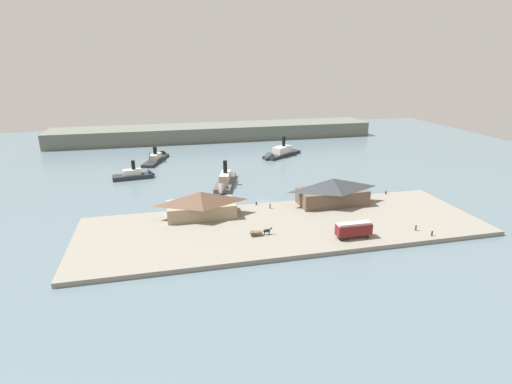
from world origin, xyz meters
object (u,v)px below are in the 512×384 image
at_px(pedestrian_walking_east, 432,233).
at_px(ferry_shed_customs_shed, 333,191).
at_px(ferry_outer_harbor, 224,183).
at_px(pedestrian_at_waters_edge, 270,206).
at_px(horse_cart, 260,232).
at_px(mooring_post_center_east, 256,203).
at_px(street_tram, 354,229).
at_px(ferry_shed_central_terminal, 201,204).
at_px(pedestrian_standing_center, 416,228).
at_px(ferry_moored_east, 278,154).
at_px(ferry_near_quay, 137,175).
at_px(ferry_approaching_east, 158,158).
at_px(mooring_post_east, 386,193).

bearing_deg(pedestrian_walking_east, ferry_shed_customs_shed, 118.19).
distance_m(ferry_shed_customs_shed, ferry_outer_harbor, 41.21).
height_order(pedestrian_at_waters_edge, ferry_outer_harbor, ferry_outer_harbor).
relative_size(horse_cart, mooring_post_center_east, 6.43).
relative_size(street_tram, mooring_post_center_east, 10.12).
xyz_separation_m(ferry_shed_central_terminal, horse_cart, (13.25, -16.93, -2.79)).
xyz_separation_m(pedestrian_standing_center, ferry_moored_east, (-10.20, 92.74, -0.48)).
bearing_deg(ferry_near_quay, horse_cart, -63.33).
relative_size(horse_cart, pedestrian_walking_east, 3.68).
xyz_separation_m(horse_cart, ferry_approaching_east, (-24.75, 93.43, -1.00)).
distance_m(mooring_post_center_east, ferry_approaching_east, 76.92).
bearing_deg(mooring_post_center_east, ferry_approaching_east, 112.25).
height_order(pedestrian_walking_east, pedestrian_standing_center, pedestrian_standing_center).
height_order(ferry_shed_central_terminal, horse_cart, ferry_shed_central_terminal).
relative_size(ferry_shed_customs_shed, ferry_approaching_east, 0.86).
distance_m(ferry_approaching_east, ferry_moored_east, 55.73).
xyz_separation_m(street_tram, pedestrian_at_waters_edge, (-14.98, 25.10, -1.61)).
xyz_separation_m(pedestrian_at_waters_edge, ferry_near_quay, (-40.47, 47.18, -0.74)).
distance_m(ferry_shed_central_terminal, mooring_post_center_east, 18.69).
xyz_separation_m(ferry_shed_central_terminal, street_tram, (35.87, -23.86, -1.30)).
height_order(street_tram, horse_cart, street_tram).
relative_size(ferry_shed_central_terminal, ferry_moored_east, 0.86).
xyz_separation_m(ferry_shed_central_terminal, mooring_post_center_east, (17.62, 5.30, -3.27)).
height_order(pedestrian_standing_center, ferry_moored_east, ferry_moored_east).
bearing_deg(ferry_near_quay, ferry_approaching_east, 73.95).
height_order(pedestrian_at_waters_edge, pedestrian_standing_center, pedestrian_standing_center).
height_order(pedestrian_walking_east, mooring_post_east, pedestrian_walking_east).
bearing_deg(pedestrian_walking_east, ferry_approaching_east, 122.95).
bearing_deg(ferry_shed_central_terminal, pedestrian_standing_center, -23.72).
height_order(pedestrian_walking_east, mooring_post_center_east, pedestrian_walking_east).
height_order(horse_cart, ferry_near_quay, ferry_near_quay).
bearing_deg(horse_cart, ferry_near_quay, 116.67).
bearing_deg(horse_cart, ferry_outer_harbor, 92.09).
relative_size(pedestrian_walking_east, pedestrian_standing_center, 0.88).
bearing_deg(pedestrian_standing_center, mooring_post_east, 73.93).
bearing_deg(pedestrian_at_waters_edge, mooring_post_center_east, 128.86).
bearing_deg(ferry_moored_east, horse_cart, -109.52).
bearing_deg(ferry_shed_customs_shed, ferry_approaching_east, 124.60).
height_order(pedestrian_at_waters_edge, ferry_moored_east, ferry_moored_east).
relative_size(horse_cart, mooring_post_east, 6.43).
distance_m(horse_cart, mooring_post_east, 53.76).
xyz_separation_m(pedestrian_standing_center, ferry_outer_harbor, (-42.37, 53.10, -0.60)).
height_order(ferry_shed_central_terminal, ferry_near_quay, ferry_shed_central_terminal).
bearing_deg(ferry_moored_east, ferry_approaching_east, 172.32).
bearing_deg(mooring_post_center_east, ferry_moored_east, 67.73).
distance_m(pedestrian_standing_center, ferry_near_quay, 102.98).
xyz_separation_m(pedestrian_at_waters_edge, mooring_post_center_east, (-3.27, 4.06, -0.36)).
bearing_deg(pedestrian_standing_center, horse_cart, 170.56).
distance_m(horse_cart, mooring_post_center_east, 22.66).
bearing_deg(pedestrian_standing_center, ferry_approaching_east, 123.15).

